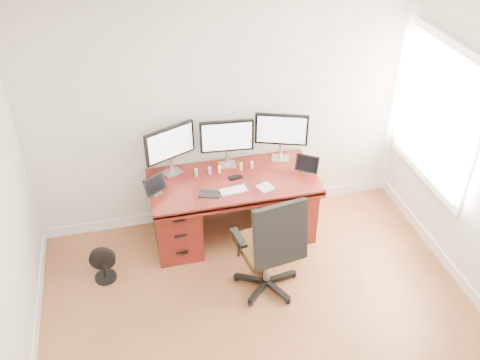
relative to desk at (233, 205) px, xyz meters
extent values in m
cube|color=silver|center=(0.00, 0.42, 0.95)|extent=(4.00, 0.10, 2.70)
cube|color=white|center=(1.97, -0.33, 1.00)|extent=(0.04, 1.30, 1.50)
cube|color=white|center=(1.95, -0.33, 1.00)|extent=(0.01, 1.15, 1.35)
cube|color=#541610|center=(0.00, -0.03, 0.32)|extent=(1.70, 0.80, 0.05)
cube|color=#541610|center=(-0.60, 0.00, -0.05)|extent=(0.45, 0.70, 0.70)
cube|color=#541610|center=(0.60, 0.00, -0.05)|extent=(0.45, 0.70, 0.70)
cube|color=#400F0B|center=(0.00, 0.27, 0.10)|extent=(0.74, 0.03, 0.40)
cylinder|color=black|center=(0.15, -0.82, -0.36)|extent=(0.69, 0.69, 0.09)
cylinder|color=silver|center=(0.15, -0.82, -0.10)|extent=(0.06, 0.06, 0.43)
cube|color=#3C2412|center=(0.15, -0.82, 0.11)|extent=(0.59, 0.57, 0.08)
cube|color=black|center=(0.18, -1.05, 0.44)|extent=(0.50, 0.13, 0.59)
cube|color=black|center=(-0.14, -0.86, 0.31)|extent=(0.10, 0.27, 0.03)
cube|color=black|center=(0.43, -0.77, 0.31)|extent=(0.10, 0.27, 0.03)
cylinder|color=black|center=(-1.38, -0.35, -0.39)|extent=(0.22, 0.22, 0.03)
cylinder|color=black|center=(-1.38, -0.35, -0.28)|extent=(0.04, 0.04, 0.18)
cylinder|color=black|center=(-1.38, -0.35, -0.16)|extent=(0.26, 0.09, 0.25)
cube|color=silver|center=(-0.58, 0.24, 0.35)|extent=(0.22, 0.20, 0.01)
cylinder|color=silver|center=(-0.58, 0.24, 0.44)|extent=(0.04, 0.04, 0.18)
cube|color=black|center=(-0.58, 0.24, 0.70)|extent=(0.52, 0.26, 0.35)
cube|color=white|center=(-0.57, 0.22, 0.70)|extent=(0.46, 0.21, 0.30)
cube|color=silver|center=(0.00, 0.24, 0.35)|extent=(0.19, 0.16, 0.01)
cylinder|color=silver|center=(0.00, 0.24, 0.44)|extent=(0.04, 0.04, 0.18)
cube|color=black|center=(0.00, 0.24, 0.70)|extent=(0.55, 0.08, 0.35)
cube|color=white|center=(0.00, 0.22, 0.70)|extent=(0.50, 0.05, 0.30)
cube|color=silver|center=(0.58, 0.24, 0.35)|extent=(0.22, 0.19, 0.01)
cylinder|color=silver|center=(0.58, 0.24, 0.44)|extent=(0.04, 0.04, 0.18)
cube|color=black|center=(0.58, 0.24, 0.70)|extent=(0.53, 0.22, 0.35)
cube|color=white|center=(0.57, 0.22, 0.70)|extent=(0.47, 0.17, 0.30)
cube|color=silver|center=(-0.78, -0.08, 0.35)|extent=(0.13, 0.12, 0.01)
cube|color=black|center=(-0.78, -0.08, 0.45)|extent=(0.24, 0.19, 0.17)
cube|color=silver|center=(0.77, -0.08, 0.35)|extent=(0.13, 0.12, 0.01)
cube|color=black|center=(0.77, -0.08, 0.45)|extent=(0.24, 0.19, 0.17)
cube|color=white|center=(-0.04, -0.22, 0.36)|extent=(0.27, 0.14, 0.01)
cube|color=#B9BCC1|center=(0.28, -0.24, 0.35)|extent=(0.19, 0.19, 0.01)
cube|color=black|center=(-0.28, -0.22, 0.35)|extent=(0.23, 0.19, 0.01)
cube|color=black|center=(0.03, -0.01, 0.35)|extent=(0.15, 0.09, 0.01)
cylinder|color=#69A9E5|center=(-0.35, 0.12, 0.38)|extent=(0.03, 0.03, 0.06)
sphere|color=#69A9E5|center=(-0.35, 0.12, 0.42)|extent=(0.04, 0.04, 0.04)
cylinder|color=#A05AE0|center=(-0.21, 0.12, 0.38)|extent=(0.03, 0.03, 0.06)
sphere|color=#A05AE0|center=(-0.21, 0.12, 0.42)|extent=(0.04, 0.04, 0.04)
cylinder|color=#E0D363|center=(-0.11, 0.12, 0.38)|extent=(0.03, 0.03, 0.06)
sphere|color=#E0D363|center=(-0.11, 0.12, 0.42)|extent=(0.04, 0.04, 0.04)
cylinder|color=#EEBA59|center=(0.12, 0.12, 0.38)|extent=(0.03, 0.03, 0.06)
sphere|color=#EEBA59|center=(0.12, 0.12, 0.42)|extent=(0.04, 0.04, 0.04)
cylinder|color=pink|center=(0.23, 0.12, 0.38)|extent=(0.03, 0.03, 0.06)
sphere|color=pink|center=(0.23, 0.12, 0.42)|extent=(0.04, 0.04, 0.04)
camera|label=1|loc=(-0.97, -4.34, 3.46)|focal=40.00mm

